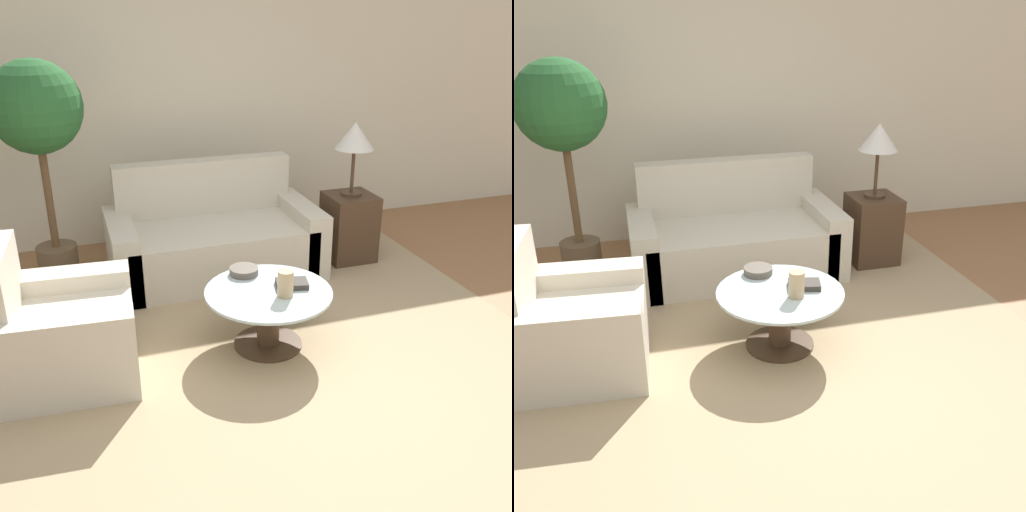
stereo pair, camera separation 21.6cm
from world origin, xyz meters
The scene contains 12 objects.
ground_plane centered at (0.00, 0.00, 0.00)m, with size 14.00×14.00×0.00m, color #8E603D.
wall_back centered at (0.00, 3.00, 1.30)m, with size 10.00×0.06×2.60m.
rug centered at (-0.13, 0.73, 0.00)m, with size 3.60×3.44×0.01m.
sofa_main centered at (-0.17, 2.04, 0.28)m, with size 1.73×0.90×0.90m.
armchair centered at (-1.47, 0.84, 0.28)m, with size 0.89×0.87×0.86m.
coffee_table centered at (-0.13, 0.73, 0.26)m, with size 0.83×0.83×0.41m.
side_table centered at (1.04, 1.88, 0.30)m, with size 0.41×0.41×0.60m.
table_lamp centered at (1.04, 1.88, 1.09)m, with size 0.33×0.33×0.63m.
potted_plant centered at (-1.43, 2.16, 1.30)m, with size 0.68×0.68×1.77m.
vase centered at (-0.06, 0.63, 0.49)m, with size 0.10×0.10×0.17m.
bowl centered at (-0.21, 1.02, 0.43)m, with size 0.20×0.20×0.05m.
book_stack centered at (0.03, 0.74, 0.43)m, with size 0.23×0.18×0.04m.
Camera 1 is at (-1.27, -2.35, 2.08)m, focal length 40.00 mm.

